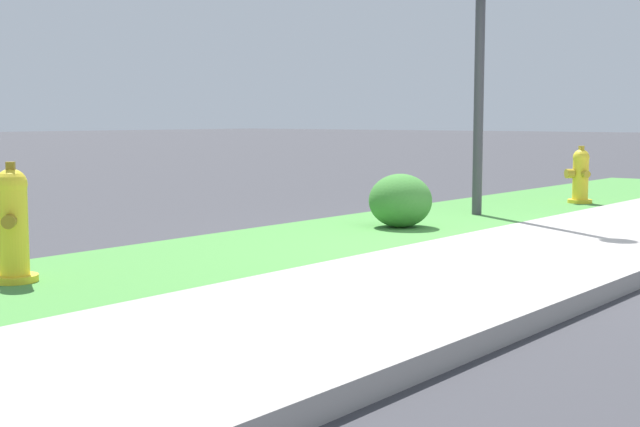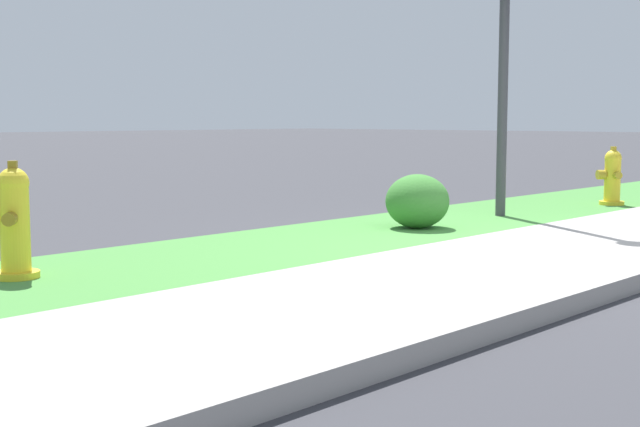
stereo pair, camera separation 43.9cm
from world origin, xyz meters
The scene contains 6 objects.
ground_plane centered at (0.00, 0.00, 0.00)m, with size 120.00×120.00×0.00m, color #38383D.
sidewalk_pavement centered at (0.00, 0.00, 0.01)m, with size 18.00×2.06×0.01m, color #9E9993.
grass_verge centered at (0.00, 1.97, 0.00)m, with size 18.00×1.87×0.01m, color #47893D.
fire_hydrant_near_corner centered at (3.97, 1.42, 0.35)m, with size 0.35×0.35×0.74m.
fire_hydrant_by_grass_verge centered at (-3.70, 2.15, 0.39)m, with size 0.35×0.35×0.80m.
shrub_bush_mid_verge centered at (0.41, 1.80, 0.27)m, with size 0.63×0.63×0.54m.
Camera 2 is at (-6.69, -3.44, 1.09)m, focal length 50.00 mm.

